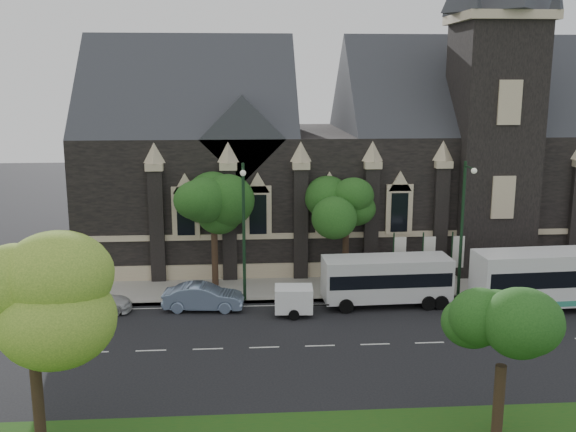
{
  "coord_description": "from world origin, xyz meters",
  "views": [
    {
      "loc": [
        -4.01,
        -32.6,
        14.12
      ],
      "look_at": [
        -1.31,
        6.0,
        5.9
      ],
      "focal_mm": 40.63,
      "sensor_mm": 36.0,
      "label": 1
    }
  ],
  "objects": [
    {
      "name": "ground",
      "position": [
        0.0,
        0.0,
        0.0
      ],
      "size": [
        160.0,
        160.0,
        0.0
      ],
      "primitive_type": "plane",
      "color": "black",
      "rests_on": "ground"
    },
    {
      "name": "shuttle_bus",
      "position": [
        4.95,
        6.2,
        1.78
      ],
      "size": [
        8.09,
        3.05,
        3.09
      ],
      "rotation": [
        0.0,
        0.0,
        0.04
      ],
      "color": "silver",
      "rests_on": "ground"
    },
    {
      "name": "tree_walk_left",
      "position": [
        -5.8,
        10.7,
        5.73
      ],
      "size": [
        3.91,
        3.91,
        7.64
      ],
      "color": "black",
      "rests_on": "ground"
    },
    {
      "name": "sidewalk",
      "position": [
        0.0,
        9.5,
        0.07
      ],
      "size": [
        80.0,
        5.0,
        0.15
      ],
      "primitive_type": "cube",
      "color": "gray",
      "rests_on": "ground"
    },
    {
      "name": "sedan",
      "position": [
        -6.57,
        6.1,
        0.81
      ],
      "size": [
        5.06,
        2.11,
        1.63
      ],
      "primitive_type": "imported",
      "rotation": [
        0.0,
        0.0,
        1.49
      ],
      "color": "#7A8FB0",
      "rests_on": "ground"
    },
    {
      "name": "box_trailer",
      "position": [
        -1.05,
        4.77,
        1.0
      ],
      "size": [
        3.34,
        1.97,
        1.76
      ],
      "rotation": [
        0.0,
        0.0,
        -0.06
      ],
      "color": "white",
      "rests_on": "ground"
    },
    {
      "name": "street_lamp_near",
      "position": [
        10.0,
        7.09,
        5.11
      ],
      "size": [
        0.36,
        1.88,
        9.0
      ],
      "color": "#16321C",
      "rests_on": "ground"
    },
    {
      "name": "tree_walk_right",
      "position": [
        3.21,
        10.71,
        5.82
      ],
      "size": [
        4.08,
        4.08,
        7.8
      ],
      "color": "black",
      "rests_on": "ground"
    },
    {
      "name": "banner_flag_left",
      "position": [
        6.29,
        9.0,
        2.38
      ],
      "size": [
        0.9,
        0.1,
        4.0
      ],
      "color": "#16321C",
      "rests_on": "ground"
    },
    {
      "name": "banner_flag_right",
      "position": [
        10.29,
        9.0,
        2.38
      ],
      "size": [
        0.9,
        0.1,
        4.0
      ],
      "color": "#16321C",
      "rests_on": "ground"
    },
    {
      "name": "museum",
      "position": [
        5.12,
        18.78,
        8.17
      ],
      "size": [
        40.0,
        17.7,
        29.9
      ],
      "color": "black",
      "rests_on": "ground"
    },
    {
      "name": "car_far_white",
      "position": [
        -13.37,
        6.08,
        0.7
      ],
      "size": [
        4.87,
        2.12,
        1.39
      ],
      "primitive_type": "imported",
      "rotation": [
        0.0,
        0.0,
        1.61
      ],
      "color": "silver",
      "rests_on": "ground"
    },
    {
      "name": "banner_flag_center",
      "position": [
        8.29,
        9.0,
        2.38
      ],
      "size": [
        0.9,
        0.1,
        4.0
      ],
      "color": "#16321C",
      "rests_on": "ground"
    },
    {
      "name": "tree_park_near",
      "position": [
        -11.77,
        -8.77,
        6.42
      ],
      "size": [
        4.42,
        4.42,
        8.56
      ],
      "color": "black",
      "rests_on": "ground"
    },
    {
      "name": "tree_park_east",
      "position": [
        6.18,
        -9.32,
        4.62
      ],
      "size": [
        3.4,
        3.4,
        6.28
      ],
      "color": "black",
      "rests_on": "ground"
    },
    {
      "name": "tour_coach",
      "position": [
        16.49,
        4.86,
        2.0
      ],
      "size": [
        12.76,
        3.48,
        3.69
      ],
      "rotation": [
        0.0,
        0.0,
        0.06
      ],
      "color": "white",
      "rests_on": "ground"
    },
    {
      "name": "street_lamp_mid",
      "position": [
        -4.0,
        7.09,
        5.11
      ],
      "size": [
        0.36,
        1.88,
        9.0
      ],
      "color": "#16321C",
      "rests_on": "ground"
    },
    {
      "name": "car_far_red",
      "position": [
        -18.57,
        6.1,
        0.78
      ],
      "size": [
        4.78,
        2.37,
        1.57
      ],
      "primitive_type": "imported",
      "rotation": [
        0.0,
        0.0,
        1.69
      ],
      "color": "maroon",
      "rests_on": "ground"
    }
  ]
}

